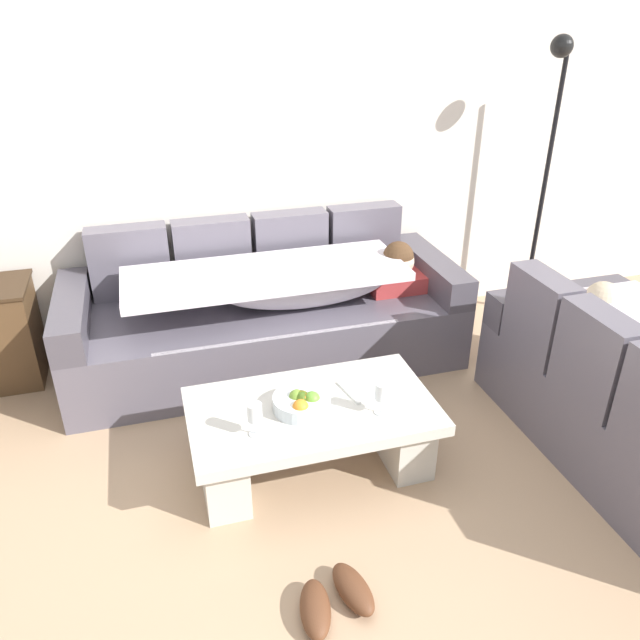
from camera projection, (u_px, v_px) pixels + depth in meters
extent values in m
plane|color=tan|center=(318.00, 547.00, 2.70)|extent=(14.00, 14.00, 0.00)
cube|color=silver|center=(224.00, 138.00, 3.91)|extent=(9.00, 0.10, 2.70)
cube|color=#5A5560|center=(266.00, 333.00, 4.00)|extent=(2.47, 0.92, 0.42)
cube|color=#5A5560|center=(130.00, 262.00, 3.92)|extent=(0.49, 0.16, 0.46)
cube|color=#5A5560|center=(213.00, 253.00, 4.05)|extent=(0.49, 0.16, 0.46)
cube|color=#5A5560|center=(290.00, 245.00, 4.18)|extent=(0.49, 0.16, 0.46)
cube|color=#5A5560|center=(363.00, 238.00, 4.31)|extent=(0.49, 0.16, 0.46)
cube|color=#48444D|center=(71.00, 313.00, 3.57)|extent=(0.18, 0.92, 0.20)
cube|color=#48444D|center=(431.00, 270.00, 4.14)|extent=(0.18, 0.92, 0.20)
cube|color=#B23838|center=(394.00, 281.00, 4.08)|extent=(0.36, 0.28, 0.11)
sphere|color=beige|center=(398.00, 261.00, 3.97)|extent=(0.21, 0.21, 0.21)
sphere|color=#4C331E|center=(398.00, 257.00, 3.96)|extent=(0.20, 0.20, 0.20)
ellipsoid|color=silver|center=(305.00, 283.00, 3.85)|extent=(1.10, 0.44, 0.28)
cube|color=silver|center=(266.00, 274.00, 3.73)|extent=(1.70, 0.60, 0.05)
cube|color=silver|center=(282.00, 365.00, 3.61)|extent=(1.44, 0.04, 0.38)
cube|color=#5A5560|center=(640.00, 420.00, 3.18)|extent=(0.92, 1.71, 0.42)
cube|color=#5A5560|center=(596.00, 358.00, 2.88)|extent=(0.16, 0.42, 0.46)
cube|color=#5A5560|center=(540.00, 315.00, 3.26)|extent=(0.16, 0.42, 0.46)
cube|color=#48444D|center=(560.00, 303.00, 3.69)|extent=(0.92, 0.18, 0.20)
cube|color=#2D6660|center=(590.00, 330.00, 3.48)|extent=(0.28, 0.36, 0.11)
sphere|color=tan|center=(602.00, 304.00, 3.41)|extent=(0.21, 0.21, 0.21)
sphere|color=#CCB793|center=(603.00, 299.00, 3.40)|extent=(0.20, 0.20, 0.20)
cube|color=beige|center=(312.00, 411.00, 3.01)|extent=(1.20, 0.68, 0.06)
cube|color=beige|center=(221.00, 459.00, 2.99)|extent=(0.20, 0.54, 0.32)
cube|color=beige|center=(397.00, 426.00, 3.21)|extent=(0.20, 0.54, 0.32)
cylinder|color=silver|center=(302.00, 403.00, 2.96)|extent=(0.28, 0.28, 0.07)
sphere|color=#5F9830|center=(312.00, 399.00, 2.94)|extent=(0.08, 0.08, 0.08)
sphere|color=orange|center=(301.00, 408.00, 2.88)|extent=(0.08, 0.08, 0.08)
sphere|color=olive|center=(297.00, 397.00, 2.96)|extent=(0.08, 0.08, 0.08)
sphere|color=#6FA738|center=(302.00, 398.00, 2.95)|extent=(0.08, 0.08, 0.08)
sphere|color=orange|center=(302.00, 398.00, 2.95)|extent=(0.08, 0.08, 0.08)
cylinder|color=silver|center=(256.00, 434.00, 2.80)|extent=(0.06, 0.06, 0.01)
cylinder|color=silver|center=(255.00, 427.00, 2.78)|extent=(0.01, 0.01, 0.07)
cylinder|color=silver|center=(255.00, 412.00, 2.74)|extent=(0.07, 0.07, 0.08)
cylinder|color=silver|center=(381.00, 412.00, 2.95)|extent=(0.06, 0.06, 0.01)
cylinder|color=silver|center=(381.00, 405.00, 2.93)|extent=(0.01, 0.01, 0.07)
cylinder|color=silver|center=(382.00, 391.00, 2.89)|extent=(0.07, 0.07, 0.08)
cube|color=white|center=(371.00, 386.00, 3.14)|extent=(0.31, 0.26, 0.01)
cylinder|color=black|center=(523.00, 309.00, 4.75)|extent=(0.28, 0.28, 0.02)
cylinder|color=black|center=(543.00, 194.00, 4.33)|extent=(0.03, 0.03, 1.80)
sphere|color=black|center=(562.00, 46.00, 3.77)|extent=(0.14, 0.14, 0.14)
ellipsoid|color=#59331E|center=(315.00, 609.00, 2.38)|extent=(0.17, 0.29, 0.09)
ellipsoid|color=#59331E|center=(353.00, 589.00, 2.46)|extent=(0.17, 0.29, 0.09)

